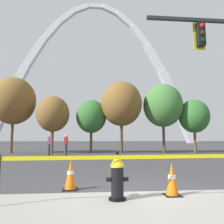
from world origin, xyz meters
TOP-DOWN VIEW (x-y plane):
  - ground_plane at (0.00, 0.00)m, footprint 240.00×240.00m
  - fire_hydrant at (-0.60, -0.69)m, footprint 0.46×0.48m
  - caution_tape_barrier at (-0.47, -0.81)m, footprint 4.84×0.30m
  - traffic_cone_by_hydrant at (-1.65, 0.37)m, footprint 0.36×0.36m
  - traffic_cone_mid_sidewalk at (0.65, -0.46)m, footprint 0.36×0.36m
  - monument_arch at (-0.00, 59.05)m, footprint 59.27×2.43m
  - tree_far_left at (-8.10, 15.48)m, footprint 3.88×3.88m
  - tree_left_mid at (-4.48, 14.80)m, footprint 2.86×2.86m
  - tree_center_left at (-1.12, 15.26)m, footprint 2.74×2.74m
  - tree_center_right at (1.57, 14.62)m, footprint 3.68×3.68m
  - tree_right_mid at (5.41, 14.65)m, footprint 3.58×3.58m
  - tree_far_right at (8.21, 14.38)m, footprint 2.76×2.76m
  - pedestrian_walking_left at (-2.94, 11.35)m, footprint 0.24×0.36m
  - pedestrian_standing_center at (-4.31, 12.32)m, footprint 0.23×0.35m

SIDE VIEW (x-z plane):
  - ground_plane at x=0.00m, z-range 0.00..0.00m
  - traffic_cone_by_hydrant at x=-1.65m, z-range -0.01..0.72m
  - traffic_cone_mid_sidewalk at x=0.65m, z-range -0.01..0.72m
  - fire_hydrant at x=-0.60m, z-range -0.03..0.96m
  - caution_tape_barrier at x=-0.47m, z-range 0.17..1.13m
  - pedestrian_walking_left at x=-2.94m, z-range 0.02..1.61m
  - pedestrian_standing_center at x=-4.31m, z-range 0.02..1.61m
  - tree_center_left at x=-1.12m, z-range 0.88..5.67m
  - tree_far_right at x=8.21m, z-range 0.89..5.72m
  - tree_left_mid at x=-4.48m, z-range 0.92..5.93m
  - tree_right_mid at x=5.41m, z-range 1.16..7.42m
  - tree_center_right at x=1.57m, z-range 1.19..7.62m
  - tree_far_left at x=-8.10m, z-range 1.25..8.05m
  - monument_arch at x=0.00m, z-range -2.24..39.73m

